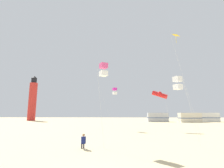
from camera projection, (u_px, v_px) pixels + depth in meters
The scene contains 10 objects.
kite_flyer_standing at pixel (83, 141), 13.17m from camera, with size 0.45×0.56×1.16m.
kite_box_rainbow at pixel (104, 70), 14.78m from camera, with size 0.96×0.96×7.06m.
kite_box_white at pixel (178, 83), 14.87m from camera, with size 1.92×1.92×5.93m.
kite_tube_scarlet at pixel (160, 94), 27.51m from camera, with size 2.66×2.21×6.43m.
kite_box_magenta at pixel (115, 91), 29.47m from camera, with size 2.89×2.89×7.10m.
kite_diamond_gold at pixel (177, 40), 23.94m from camera, with size 3.09×2.25×13.95m.
lighthouse_distant at pixel (33, 99), 63.27m from camera, with size 2.80×2.80×16.80m.
rv_van_silver at pixel (158, 117), 54.10m from camera, with size 6.52×2.56×2.80m.
rv_van_cream at pixel (190, 118), 50.79m from camera, with size 6.60×2.83×2.80m.
rv_van_white at pixel (208, 117), 53.78m from camera, with size 6.50×2.51×2.80m.
Camera 1 is at (1.04, -6.14, 2.75)m, focal length 27.15 mm.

